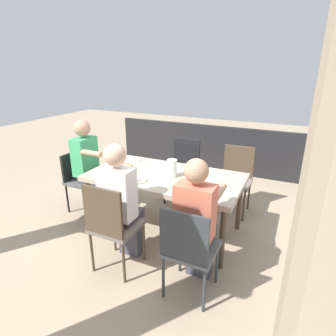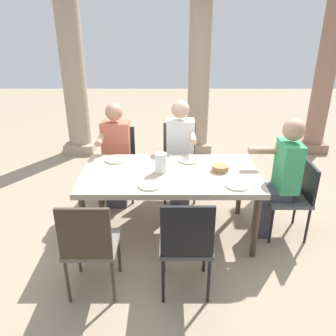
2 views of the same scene
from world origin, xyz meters
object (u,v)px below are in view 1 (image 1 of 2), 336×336
at_px(water_pitcher, 172,169).
at_px(bread_basket, 126,167).
at_px(chair_west_north, 189,247).
at_px(plate_0, 206,193).
at_px(chair_mid_north, 112,223).
at_px(diner_guest_third, 121,201).
at_px(plate_3, 134,159).
at_px(plate_1, 190,168).
at_px(chair_mid_south, 184,166).
at_px(diner_man_white, 89,164).
at_px(chair_head_east, 81,177).
at_px(chair_west_south, 236,175).
at_px(plate_2, 137,180).
at_px(dining_table, 165,180).
at_px(diner_woman_green, 197,220).

xyz_separation_m(water_pitcher, bread_basket, (0.62, 0.03, -0.06)).
height_order(chair_west_north, plate_0, chair_west_north).
height_order(chair_mid_north, diner_guest_third, diner_guest_third).
distance_m(plate_3, water_pitcher, 0.81).
bearing_deg(plate_1, bread_basket, 25.98).
distance_m(chair_mid_north, chair_mid_south, 1.83).
xyz_separation_m(chair_west_north, plate_3, (1.31, -1.23, 0.23)).
relative_size(diner_man_white, plate_1, 5.86).
height_order(chair_head_east, plate_3, chair_head_east).
height_order(chair_west_south, chair_mid_south, chair_mid_south).
relative_size(chair_mid_north, chair_head_east, 1.15).
xyz_separation_m(plate_0, plate_2, (0.81, -0.00, 0.00)).
relative_size(chair_mid_north, water_pitcher, 4.67).
bearing_deg(plate_3, chair_mid_north, 112.38).
xyz_separation_m(chair_head_east, plate_2, (-1.13, 0.30, 0.26)).
xyz_separation_m(chair_west_north, chair_west_south, (-0.00, -1.82, 0.01)).
height_order(chair_west_north, water_pitcher, water_pitcher).
height_order(chair_west_north, plate_1, chair_west_north).
bearing_deg(plate_1, chair_head_east, 11.71).
bearing_deg(bread_basket, plate_2, 140.55).
distance_m(chair_west_north, diner_man_white, 2.05).
distance_m(chair_west_south, chair_mid_north, 1.99).
distance_m(dining_table, chair_mid_north, 0.93).
bearing_deg(plate_3, plate_0, 153.34).
relative_size(dining_table, chair_west_north, 2.01).
distance_m(diner_woman_green, plate_2, 0.97).
height_order(chair_mid_north, water_pitcher, chair_mid_north).
bearing_deg(diner_man_white, plate_0, 170.36).
relative_size(diner_woman_green, plate_2, 5.67).
bearing_deg(dining_table, plate_0, 153.57).
relative_size(water_pitcher, bread_basket, 1.22).
relative_size(chair_west_south, diner_guest_third, 0.71).
bearing_deg(diner_guest_third, chair_west_south, -116.01).
relative_size(diner_woman_green, plate_3, 5.89).
relative_size(chair_mid_north, plate_2, 4.28).
bearing_deg(diner_man_white, plate_2, 162.73).
height_order(diner_guest_third, plate_1, diner_guest_third).
bearing_deg(chair_mid_south, diner_guest_third, 89.90).
xyz_separation_m(diner_man_white, bread_basket, (-0.63, 0.03, 0.07)).
bearing_deg(chair_head_east, bread_basket, 177.55).
distance_m(chair_west_south, diner_woman_green, 1.64).
bearing_deg(chair_head_east, chair_west_south, -155.49).
height_order(diner_woman_green, plate_1, diner_woman_green).
xyz_separation_m(chair_mid_north, plate_3, (0.51, -1.24, 0.20)).
xyz_separation_m(chair_west_north, plate_1, (0.47, -1.23, 0.23)).
height_order(chair_west_north, diner_woman_green, diner_woman_green).
height_order(dining_table, chair_head_east, chair_head_east).
height_order(plate_3, water_pitcher, water_pitcher).
distance_m(plate_0, bread_basket, 1.17).
xyz_separation_m(chair_mid_south, plate_1, (-0.32, 0.60, 0.21)).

